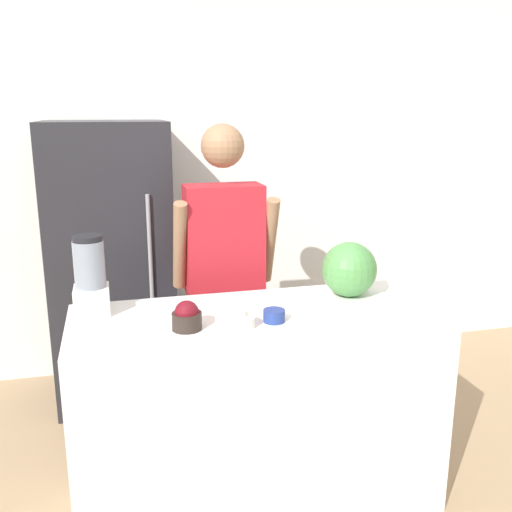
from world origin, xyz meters
The scene contains 10 objects.
wall_back centered at (0.00, 1.96, 1.30)m, with size 8.00×0.06×2.60m.
counter_island centered at (0.00, 0.32, 0.47)m, with size 1.63×0.63×0.94m.
refrigerator centered at (-0.62, 1.58, 0.87)m, with size 0.73×0.69×1.75m.
person centered at (-0.03, 0.95, 0.90)m, with size 0.55×0.27×1.74m.
cutting_board centered at (0.45, 0.40, 0.95)m, with size 0.38×0.29×0.01m.
watermelon centered at (0.46, 0.40, 1.09)m, with size 0.26×0.26×0.26m.
bowl_cherries centered at (-0.33, 0.20, 1.00)m, with size 0.12×0.12×0.12m.
bowl_cream centered at (-0.12, 0.18, 0.97)m, with size 0.14×0.14×0.08m.
bowl_small_blue centered at (0.04, 0.19, 0.97)m, with size 0.09×0.09×0.05m.
blender centered at (-0.71, 0.49, 1.11)m, with size 0.15×0.15×0.35m.
Camera 1 is at (-0.59, -1.98, 1.81)m, focal length 40.00 mm.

